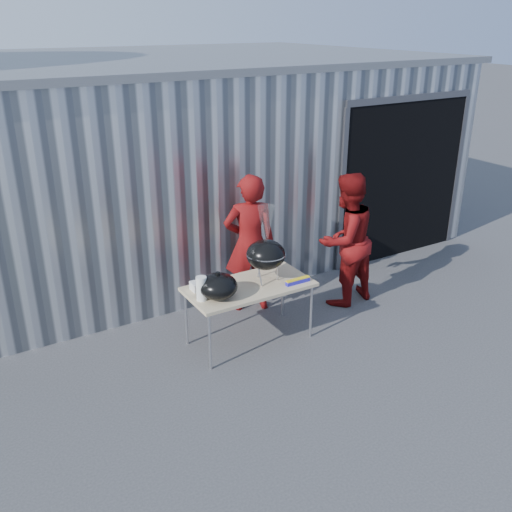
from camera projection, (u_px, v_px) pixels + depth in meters
ground at (288, 357)px, 6.68m from camera, size 80.00×80.00×0.00m
building at (190, 147)px, 10.15m from camera, size 8.20×6.20×3.10m
folding_table at (249, 288)px, 6.75m from camera, size 1.50×0.75×0.75m
kettle_grill at (266, 249)px, 6.68m from camera, size 0.47×0.47×0.95m
grill_lid at (218, 286)px, 6.38m from camera, size 0.44×0.44×0.32m
paper_towels at (201, 289)px, 6.34m from camera, size 0.12×0.12×0.28m
white_tub at (200, 286)px, 6.61m from camera, size 0.20×0.15×0.10m
foil_box at (298, 281)px, 6.77m from camera, size 0.32×0.06×0.06m
person_cook at (250, 244)px, 7.46m from camera, size 0.79×0.65×1.87m
person_bystander at (346, 240)px, 7.65m from camera, size 0.97×0.80×1.83m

